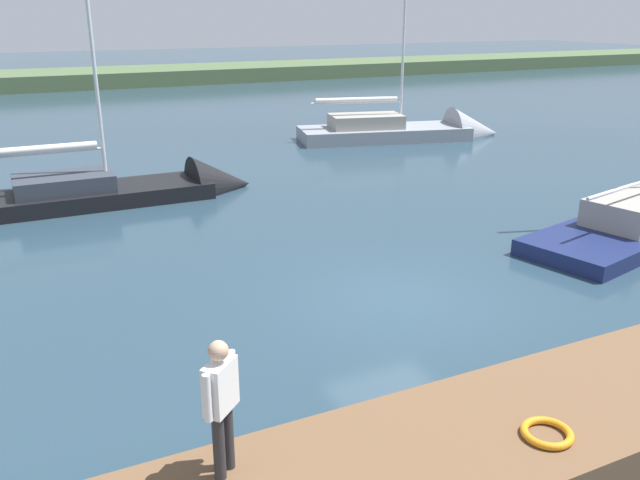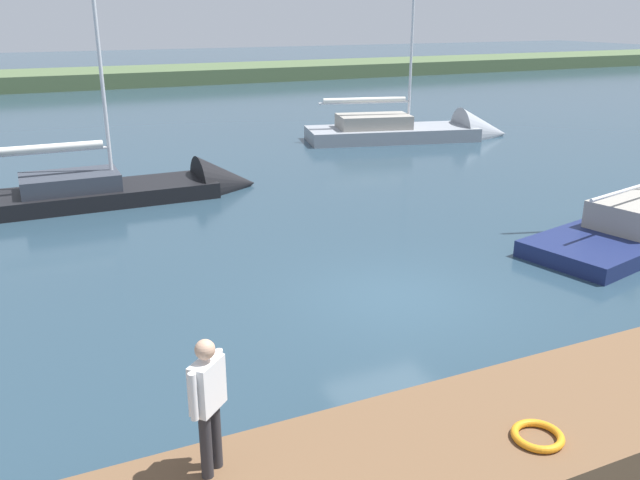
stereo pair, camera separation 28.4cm
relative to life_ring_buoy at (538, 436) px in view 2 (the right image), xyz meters
The scene contains 7 objects.
ground_plane 5.90m from the life_ring_buoy, 103.88° to the right, with size 200.00×200.00×0.00m, color #263D4C.
far_shoreline 52.88m from the life_ring_buoy, 91.52° to the right, with size 180.00×8.00×2.40m, color #4C603D.
dock_pier 1.53m from the life_ring_buoy, 160.86° to the right, with size 22.88×2.44×0.64m, color brown.
life_ring_buoy is the anchor object (origin of this frame).
sailboat_inner_slip 16.13m from the life_ring_buoy, 82.76° to the right, with size 9.35×2.22×10.56m.
sailboat_far_left 24.36m from the life_ring_buoy, 120.27° to the right, with size 10.07×4.83×12.05m.
person_on_dock 4.14m from the life_ring_buoy, 16.18° to the right, with size 0.50×0.47×1.71m.
Camera 2 is at (6.83, 10.93, 5.73)m, focal length 37.11 mm.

